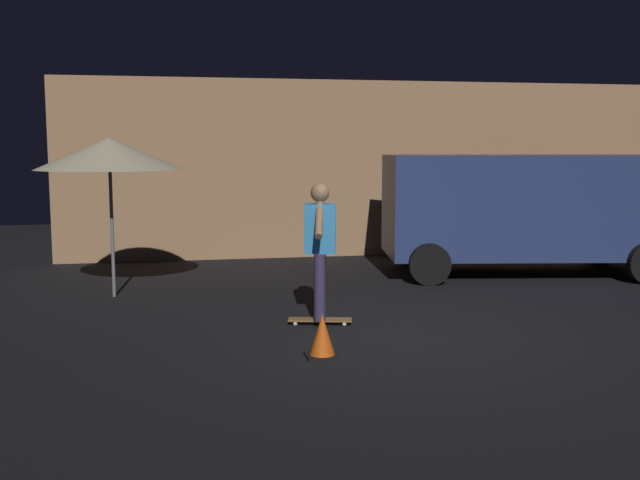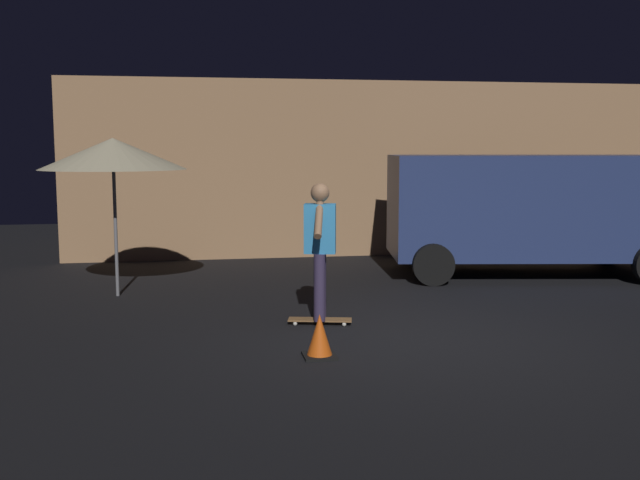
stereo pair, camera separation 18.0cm
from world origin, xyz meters
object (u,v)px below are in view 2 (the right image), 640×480
Objects in this scene: skater at (320,241)px; traffic_cone at (320,337)px; skateboard_ridden at (320,320)px; parked_van at (528,207)px; patio_umbrella at (113,154)px.

traffic_cone is at bearing -100.02° from skater.
skateboard_ridden is 0.48× the size of skater.
traffic_cone is (-0.25, -1.42, 0.16)m from skateboard_ridden.
skateboard_ridden is at bearing -144.12° from parked_van.
patio_umbrella is at bearing 122.84° from traffic_cone.
skater is at bearing 0.00° from skateboard_ridden.
patio_umbrella is 4.75m from traffic_cone.
parked_van is at bearing 35.88° from skateboard_ridden.
parked_van is 5.07m from skater.
parked_van is at bearing 6.04° from patio_umbrella.
patio_umbrella is at bearing 139.29° from skater.
skater is at bearing 79.98° from traffic_cone.
patio_umbrella is at bearing 139.29° from skateboard_ridden.
traffic_cone reaches higher than skateboard_ridden.
patio_umbrella is 5.00× the size of traffic_cone.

